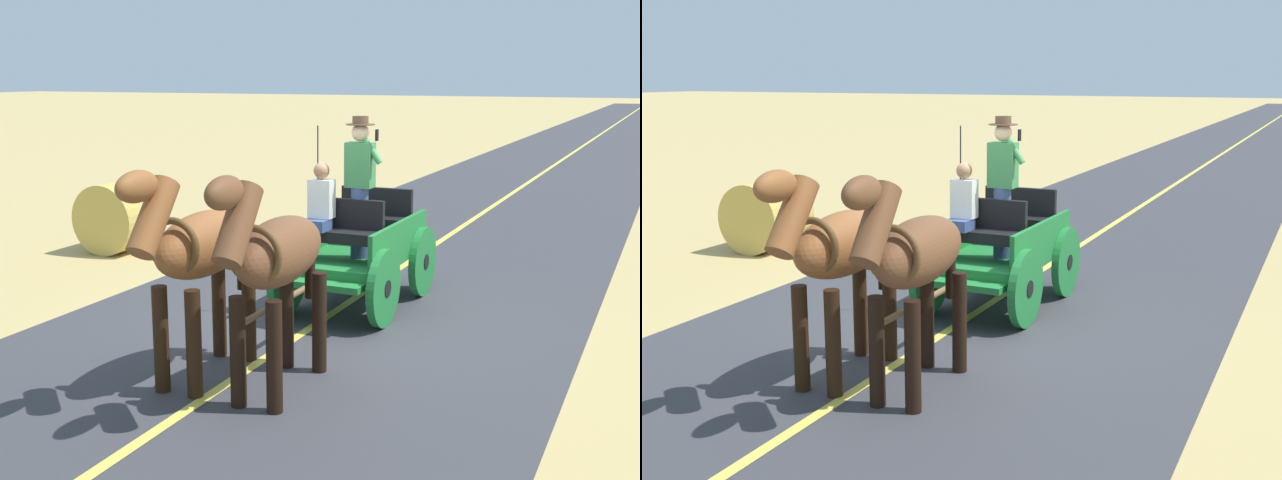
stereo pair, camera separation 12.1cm
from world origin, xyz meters
The scene contains 7 objects.
ground_plane centered at (0.00, 0.00, 0.00)m, with size 200.00×200.00×0.00m, color tan.
road_surface centered at (0.00, 0.00, 0.00)m, with size 6.19×160.00×0.01m, color #38383D.
road_centre_stripe centered at (0.00, 0.00, 0.01)m, with size 0.12×160.00×0.00m, color #DBCC4C.
horse_drawn_carriage centered at (-0.13, -0.76, 0.82)m, with size 1.43×4.50×2.50m.
horse_near_side centered at (-0.54, 2.27, 1.32)m, with size 0.64×2.13×2.21m.
horse_off_side centered at (0.30, 2.27, 1.32)m, with size 0.60×2.13×2.21m.
hay_bale centered at (4.84, -2.21, 0.60)m, with size 1.20×1.20×1.10m, color gold.
Camera 1 is at (-3.92, 8.66, 3.01)m, focal length 44.71 mm.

